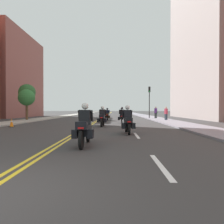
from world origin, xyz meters
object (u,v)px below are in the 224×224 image
street_tree_0 (27,93)px  motorcycle_4 (107,115)px  motorcycle_1 (128,122)px  motorcycle_0 (85,128)px  motorcycle_2 (102,118)px  street_tree_1 (27,98)px  pedestrian_1 (156,113)px  motorcycle_3 (122,117)px  traffic_cone_0 (12,123)px  traffic_light_near (149,97)px  pedestrian_0 (166,114)px

street_tree_0 → motorcycle_4: bearing=-3.7°
motorcycle_1 → motorcycle_4: motorcycle_1 is taller
motorcycle_0 → street_tree_0: (-10.11, 18.50, 2.83)m
motorcycle_2 → motorcycle_4: motorcycle_2 is taller
street_tree_1 → pedestrian_1: bearing=16.1°
motorcycle_3 → traffic_cone_0: (-8.88, -4.63, -0.33)m
motorcycle_2 → street_tree_1: 13.13m
traffic_light_near → street_tree_1: (-15.87, -5.35, -0.42)m
motorcycle_2 → traffic_cone_0: (-7.18, -0.61, -0.32)m
motorcycle_0 → traffic_cone_0: bearing=130.7°
motorcycle_4 → motorcycle_0: bearing=-88.9°
traffic_cone_0 → motorcycle_0: bearing=-50.3°
motorcycle_4 → traffic_cone_0: motorcycle_4 is taller
motorcycle_2 → motorcycle_4: 8.69m
traffic_light_near → street_tree_1: traffic_light_near is taller
motorcycle_2 → traffic_light_near: traffic_light_near is taller
motorcycle_1 → motorcycle_3: (-0.08, 9.05, 0.02)m
motorcycle_3 → traffic_light_near: 10.96m
motorcycle_0 → motorcycle_1: 4.52m
motorcycle_2 → traffic_light_near: (6.02, 13.76, 2.59)m
pedestrian_0 → street_tree_1: bearing=-120.0°
motorcycle_0 → motorcycle_2: 9.15m
motorcycle_4 → pedestrian_0: bearing=0.6°
street_tree_1 → motorcycle_0: bearing=-60.9°
traffic_cone_0 → pedestrian_0: bearing=32.5°
motorcycle_0 → pedestrian_1: bearing=73.7°
traffic_cone_0 → pedestrian_1: size_ratio=0.39×
motorcycle_0 → motorcycle_4: bearing=90.6°
street_tree_0 → pedestrian_1: bearing=12.9°
motorcycle_1 → motorcycle_3: 9.05m
motorcycle_2 → motorcycle_0: bearing=-88.8°
traffic_cone_0 → street_tree_1: bearing=106.5°
motorcycle_3 → pedestrian_1: 10.57m
traffic_cone_0 → street_tree_0: size_ratio=0.15×
motorcycle_2 → traffic_cone_0: bearing=-173.4°
motorcycle_0 → street_tree_0: street_tree_0 is taller
traffic_light_near → street_tree_0: bearing=-164.8°
motorcycle_1 → motorcycle_2: 5.34m
motorcycle_2 → street_tree_0: (-10.20, 9.35, 2.85)m
motorcycle_0 → street_tree_1: size_ratio=0.60×
motorcycle_3 → traffic_cone_0: motorcycle_3 is taller
motorcycle_2 → street_tree_0: bearing=139.2°
traffic_light_near → pedestrian_1: size_ratio=2.64×
motorcycle_2 → pedestrian_0: pedestrian_0 is taller
motorcycle_1 → street_tree_0: size_ratio=0.46×
street_tree_1 → pedestrian_0: bearing=0.6°
motorcycle_3 → street_tree_1: bearing=161.5°
pedestrian_0 → pedestrian_1: (-0.36, 4.66, 0.04)m
motorcycle_0 → pedestrian_0: size_ratio=1.34×
motorcycle_2 → street_tree_1: street_tree_1 is taller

